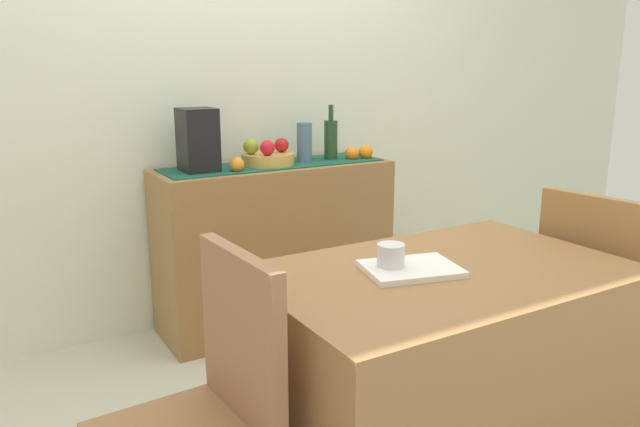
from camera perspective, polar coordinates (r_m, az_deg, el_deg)
name	(u,v)px	position (r m, az deg, el deg)	size (l,w,h in m)	color
ground_plane	(359,406)	(2.61, 3.64, -17.62)	(6.40, 6.40, 0.02)	beige
room_wall_rear	(235,65)	(3.27, -8.00, 13.66)	(6.40, 0.06, 2.70)	silver
sideboard_console	(276,245)	(3.21, -4.17, -2.99)	(1.22, 0.42, 0.85)	olive
table_runner	(274,165)	(3.11, -4.31, 4.60)	(1.15, 0.32, 0.01)	#19533F
fruit_bowl	(268,159)	(3.09, -4.91, 5.12)	(0.27, 0.27, 0.06)	gold
apple_right	(251,146)	(3.06, -6.49, 6.28)	(0.08, 0.08, 0.08)	#929E30
apple_center	(282,145)	(3.12, -3.62, 6.44)	(0.07, 0.07, 0.07)	red
apple_upper	(267,148)	(3.01, -4.96, 6.16)	(0.08, 0.08, 0.08)	red
wine_bottle	(331,139)	(3.26, 1.02, 7.00)	(0.07, 0.07, 0.29)	#214123
coffee_maker	(198,140)	(2.94, -11.40, 6.74)	(0.16, 0.18, 0.30)	black
ceramic_vase	(304,143)	(3.18, -1.48, 6.66)	(0.08, 0.08, 0.21)	slate
orange_loose_mid	(366,152)	(3.31, 4.32, 5.79)	(0.08, 0.08, 0.08)	orange
orange_loose_end	(352,153)	(3.27, 2.98, 5.68)	(0.07, 0.07, 0.07)	orange
orange_loose_near_bowl	(237,165)	(2.92, -7.80, 4.57)	(0.07, 0.07, 0.07)	orange
dining_table	(439,378)	(2.06, 11.12, -14.89)	(1.15, 0.73, 0.74)	#96673C
open_book	(411,269)	(1.86, 8.51, -5.15)	(0.28, 0.21, 0.02)	white
coffee_cup	(391,258)	(1.85, 6.66, -4.16)	(0.08, 0.08, 0.09)	silver
chair_by_corner	(601,348)	(2.69, 24.84, -11.37)	(0.45, 0.45, 0.90)	#976A3F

